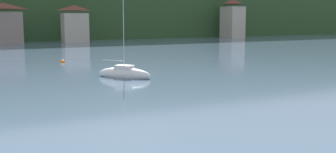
# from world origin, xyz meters

# --- Properties ---
(shore_building_west) EXTENTS (6.66, 3.58, 7.72)m
(shore_building_west) POSITION_xyz_m (0.00, 110.37, 3.75)
(shore_building_west) COLOR gray
(shore_building_west) RESTS_ON ground_plane
(shore_building_westcentral) EXTENTS (5.24, 3.54, 7.53)m
(shore_building_westcentral) POSITION_xyz_m (13.40, 110.35, 3.65)
(shore_building_westcentral) COLOR #BCB29E
(shore_building_westcentral) RESTS_ON ground_plane
(shore_building_central) EXTENTS (4.28, 5.59, 9.79)m
(shore_building_central) POSITION_xyz_m (53.62, 111.33, 4.75)
(shore_building_central) COLOR #BCB29E
(shore_building_central) RESTS_ON ground_plane
(sailboat_far_0) EXTENTS (3.90, 4.50, 7.26)m
(sailboat_far_0) POSITION_xyz_m (3.51, 58.16, 0.30)
(sailboat_far_0) COLOR white
(sailboat_far_0) RESTS_ON ground_plane
(mooring_buoy_mid) EXTENTS (0.59, 0.59, 0.59)m
(mooring_buoy_mid) POSITION_xyz_m (1.81, 71.96, 0.00)
(mooring_buoy_mid) COLOR orange
(mooring_buoy_mid) RESTS_ON ground_plane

